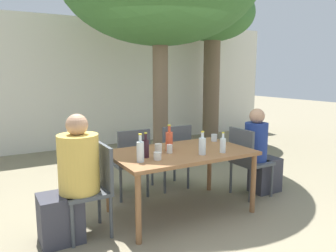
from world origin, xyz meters
TOP-DOWN VIEW (x-y plane):
  - ground_plane at (0.00, 0.00)m, footprint 30.00×30.00m
  - cafe_building_wall at (0.00, 4.00)m, footprint 10.00×0.08m
  - tree_far at (2.94, 3.33)m, footprint 1.96×1.96m
  - dining_table_front at (0.00, 0.00)m, footprint 1.60×0.98m
  - patio_chair_0 at (-1.03, 0.00)m, footprint 0.44×0.44m
  - patio_chair_1 at (1.03, 0.00)m, footprint 0.44×0.44m
  - patio_chair_2 at (-0.32, 0.72)m, footprint 0.44×0.44m
  - patio_chair_3 at (0.32, 0.72)m, footprint 0.44×0.44m
  - person_seated_0 at (-1.26, -0.00)m, footprint 0.60×0.40m
  - person_seated_1 at (1.28, -0.00)m, footprint 0.55×0.30m
  - water_bottle_0 at (0.12, -0.26)m, footprint 0.08×0.08m
  - soda_bottle_1 at (-0.10, 0.09)m, footprint 0.08×0.08m
  - water_bottle_2 at (0.37, -0.30)m, footprint 0.07×0.07m
  - wine_bottle_3 at (-0.48, -0.07)m, footprint 0.07×0.07m
  - water_bottle_4 at (-0.60, -0.20)m, footprint 0.08×0.08m
  - drinking_glass_0 at (-0.41, -0.21)m, footprint 0.08×0.08m
  - drinking_glass_1 at (-0.28, 0.03)m, footprint 0.08×0.08m
  - drinking_glass_2 at (0.67, 0.25)m, footprint 0.08×0.08m
  - drinking_glass_3 at (-0.16, -0.02)m, footprint 0.07×0.07m

SIDE VIEW (x-z plane):
  - ground_plane at x=0.00m, z-range 0.00..0.00m
  - person_seated_1 at x=1.28m, z-range -0.07..1.10m
  - patio_chair_0 at x=-1.03m, z-range 0.07..0.99m
  - patio_chair_1 at x=1.03m, z-range 0.07..0.99m
  - patio_chair_2 at x=-0.32m, z-range 0.07..0.99m
  - patio_chair_3 at x=0.32m, z-range 0.07..0.99m
  - person_seated_0 at x=-1.26m, z-range -0.05..1.20m
  - dining_table_front at x=0.00m, z-range 0.30..1.04m
  - drinking_glass_0 at x=-0.41m, z-range 0.74..0.83m
  - drinking_glass_2 at x=0.67m, z-range 0.74..0.84m
  - drinking_glass_3 at x=-0.16m, z-range 0.74..0.84m
  - drinking_glass_1 at x=-0.28m, z-range 0.74..0.85m
  - water_bottle_2 at x=0.37m, z-range 0.72..0.95m
  - water_bottle_0 at x=0.12m, z-range 0.71..0.98m
  - wine_bottle_3 at x=-0.48m, z-range 0.71..0.99m
  - water_bottle_4 at x=-0.60m, z-range 0.71..1.00m
  - soda_bottle_1 at x=-0.10m, z-range 0.71..1.01m
  - cafe_building_wall at x=0.00m, z-range 0.00..2.80m
  - tree_far at x=2.94m, z-range 1.06..4.70m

